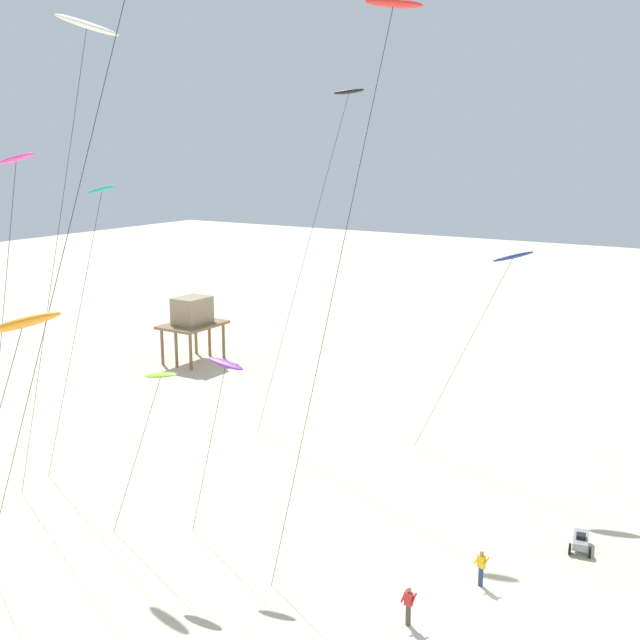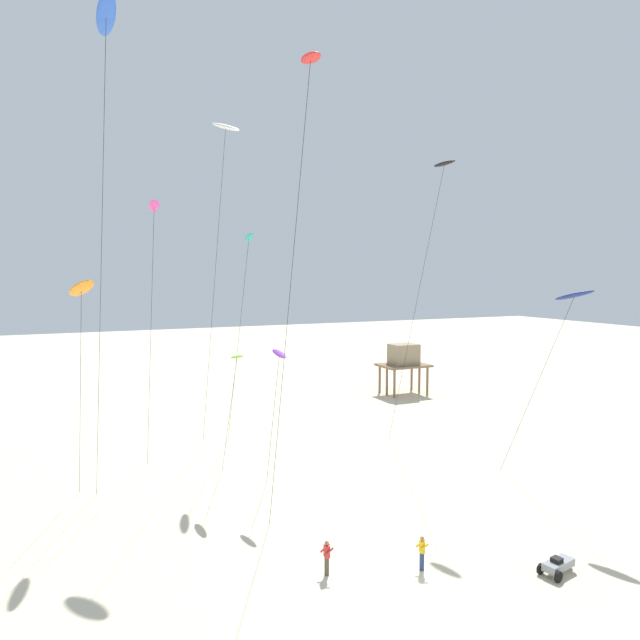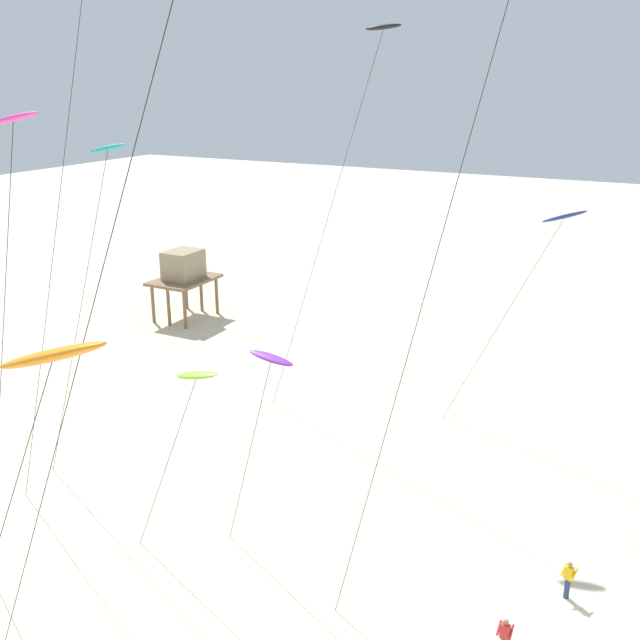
% 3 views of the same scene
% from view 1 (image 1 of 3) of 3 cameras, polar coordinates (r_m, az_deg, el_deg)
% --- Properties ---
extents(ground_plane, '(260.00, 260.00, 0.00)m').
position_cam_1_polar(ground_plane, '(35.45, 11.37, -20.22)').
color(ground_plane, beige).
extents(kite_white, '(1.98, 8.90, 25.07)m').
position_cam_1_polar(kite_white, '(38.94, -16.71, 19.68)').
color(kite_white, white).
rests_on(kite_white, ground).
extents(kite_magenta, '(0.97, 5.98, 18.91)m').
position_cam_1_polar(kite_magenta, '(34.48, -21.33, 10.45)').
color(kite_magenta, '#D8339E').
rests_on(kite_magenta, ground).
extents(kite_black, '(1.09, 7.81, 22.39)m').
position_cam_1_polar(kite_black, '(47.21, 1.92, 15.62)').
color(kite_black, black).
rests_on(kite_black, ground).
extents(kite_lime, '(0.74, 4.54, 9.06)m').
position_cam_1_polar(kite_lime, '(36.78, -11.60, -4.15)').
color(kite_lime, '#8CD833').
rests_on(kite_lime, ground).
extents(kite_orange, '(1.70, 8.07, 14.04)m').
position_cam_1_polar(kite_orange, '(27.47, -20.94, -0.34)').
color(kite_orange, orange).
rests_on(kite_orange, ground).
extents(kite_teal, '(0.94, 6.94, 17.27)m').
position_cam_1_polar(kite_teal, '(41.84, -15.70, 8.79)').
color(kite_teal, teal).
rests_on(kite_teal, ground).
extents(kite_navy, '(1.54, 7.02, 13.32)m').
position_cam_1_polar(kite_navy, '(46.59, 13.81, 4.32)').
color(kite_navy, navy).
rests_on(kite_navy, ground).
extents(kite_red, '(1.05, 6.64, 24.24)m').
position_cam_1_polar(kite_red, '(29.10, 5.19, 21.28)').
color(kite_red, red).
rests_on(kite_red, ground).
extents(kite_purple, '(0.65, 3.34, 9.41)m').
position_cam_1_polar(kite_purple, '(36.91, -6.94, -3.42)').
color(kite_purple, purple).
rests_on(kite_purple, ground).
extents(kite_flyer_nearest, '(0.63, 0.65, 1.67)m').
position_cam_1_polar(kite_flyer_nearest, '(36.85, 11.68, -17.25)').
color(kite_flyer_nearest, navy).
rests_on(kite_flyer_nearest, ground).
extents(kite_flyer_middle, '(0.52, 0.54, 1.67)m').
position_cam_1_polar(kite_flyer_middle, '(33.86, 6.47, -19.95)').
color(kite_flyer_middle, '#4C4738').
rests_on(kite_flyer_middle, ground).
extents(stilt_house, '(5.65, 4.15, 5.93)m').
position_cam_1_polar(stilt_house, '(70.83, -9.30, 0.32)').
color(stilt_house, '#846647').
rests_on(stilt_house, ground).
extents(beach_buggy, '(2.12, 1.22, 0.82)m').
position_cam_1_polar(beach_buggy, '(41.18, 18.49, -15.02)').
color(beach_buggy, gray).
rests_on(beach_buggy, ground).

